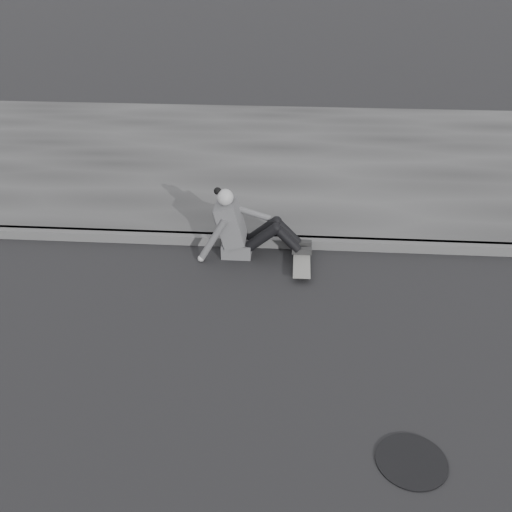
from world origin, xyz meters
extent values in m
plane|color=black|center=(0.00, 0.00, 0.00)|extent=(80.00, 80.00, 0.00)
cube|color=#474747|center=(0.00, 2.58, 0.06)|extent=(24.00, 0.16, 0.12)
cube|color=#343434|center=(0.00, 5.60, 0.06)|extent=(24.00, 6.00, 0.12)
cylinder|color=black|center=(2.00, -0.73, 0.01)|extent=(0.55, 0.55, 0.01)
cylinder|color=gray|center=(1.08, 1.83, 0.03)|extent=(0.03, 0.05, 0.05)
cylinder|color=gray|center=(1.23, 1.83, 0.03)|extent=(0.03, 0.05, 0.05)
cylinder|color=gray|center=(1.08, 2.35, 0.03)|extent=(0.03, 0.05, 0.05)
cylinder|color=gray|center=(1.23, 2.35, 0.03)|extent=(0.03, 0.05, 0.05)
cube|color=#2B2B2D|center=(1.15, 1.83, 0.06)|extent=(0.16, 0.04, 0.03)
cube|color=#2B2B2D|center=(1.15, 2.35, 0.06)|extent=(0.16, 0.04, 0.03)
cube|color=slate|center=(1.15, 2.09, 0.08)|extent=(0.20, 0.78, 0.02)
cube|color=#4B4B4D|center=(0.35, 2.34, 0.09)|extent=(0.36, 0.34, 0.18)
cube|color=#4B4B4D|center=(0.28, 2.34, 0.43)|extent=(0.37, 0.40, 0.57)
cube|color=#4B4B4D|center=(0.15, 2.34, 0.55)|extent=(0.14, 0.30, 0.20)
cylinder|color=#979797|center=(0.23, 2.34, 0.67)|extent=(0.09, 0.09, 0.08)
sphere|color=#979797|center=(0.22, 2.34, 0.76)|extent=(0.20, 0.20, 0.20)
sphere|color=black|center=(0.13, 2.36, 0.83)|extent=(0.09, 0.09, 0.09)
cylinder|color=black|center=(0.67, 2.25, 0.28)|extent=(0.43, 0.13, 0.39)
cylinder|color=black|center=(0.67, 2.43, 0.28)|extent=(0.43, 0.13, 0.39)
cylinder|color=black|center=(0.97, 2.25, 0.28)|extent=(0.35, 0.11, 0.36)
cylinder|color=black|center=(0.97, 2.43, 0.28)|extent=(0.35, 0.11, 0.36)
sphere|color=black|center=(0.83, 2.25, 0.42)|extent=(0.13, 0.13, 0.13)
sphere|color=black|center=(0.83, 2.43, 0.42)|extent=(0.13, 0.13, 0.13)
cube|color=black|center=(1.15, 2.25, 0.12)|extent=(0.24, 0.08, 0.07)
cube|color=black|center=(1.15, 2.43, 0.12)|extent=(0.24, 0.08, 0.07)
cylinder|color=#4B4B4D|center=(0.08, 2.13, 0.29)|extent=(0.38, 0.08, 0.58)
sphere|color=#979797|center=(-0.07, 2.12, 0.04)|extent=(0.08, 0.08, 0.08)
cylinder|color=#4B4B4D|center=(0.52, 2.50, 0.49)|extent=(0.48, 0.08, 0.21)
camera|label=1|loc=(1.03, -3.77, 3.54)|focal=40.00mm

